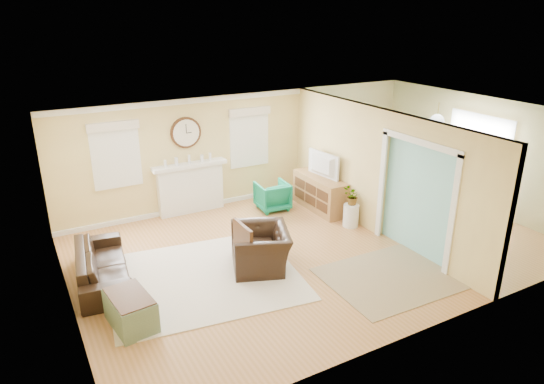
% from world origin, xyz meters
% --- Properties ---
extents(floor, '(9.00, 9.00, 0.00)m').
position_xyz_m(floor, '(0.00, 0.00, 0.00)').
color(floor, '#A8703A').
rests_on(floor, ground).
extents(wall_back, '(9.00, 0.02, 2.60)m').
position_xyz_m(wall_back, '(0.00, 3.00, 1.30)').
color(wall_back, tan).
rests_on(wall_back, ground).
extents(wall_front, '(9.00, 0.02, 2.60)m').
position_xyz_m(wall_front, '(0.00, -3.00, 1.30)').
color(wall_front, tan).
rests_on(wall_front, ground).
extents(wall_left, '(0.02, 6.00, 2.60)m').
position_xyz_m(wall_left, '(-4.50, 0.00, 1.30)').
color(wall_left, tan).
rests_on(wall_left, ground).
extents(wall_right, '(0.02, 6.00, 2.60)m').
position_xyz_m(wall_right, '(4.50, 0.00, 1.30)').
color(wall_right, tan).
rests_on(wall_right, ground).
extents(ceiling, '(9.00, 6.00, 0.02)m').
position_xyz_m(ceiling, '(0.00, 0.00, 2.60)').
color(ceiling, white).
rests_on(ceiling, wall_back).
extents(partition, '(0.17, 6.00, 2.60)m').
position_xyz_m(partition, '(1.51, 0.28, 1.36)').
color(partition, tan).
rests_on(partition, ground).
extents(fireplace, '(1.70, 0.30, 1.17)m').
position_xyz_m(fireplace, '(-1.50, 2.88, 0.60)').
color(fireplace, white).
rests_on(fireplace, ground).
extents(wall_clock, '(0.70, 0.07, 0.70)m').
position_xyz_m(wall_clock, '(-1.50, 2.97, 1.85)').
color(wall_clock, '#4E2B17').
rests_on(wall_clock, wall_back).
extents(window_left, '(1.05, 0.13, 1.42)m').
position_xyz_m(window_left, '(-3.05, 2.95, 1.66)').
color(window_left, white).
rests_on(window_left, wall_back).
extents(window_right, '(1.05, 0.13, 1.42)m').
position_xyz_m(window_right, '(0.05, 2.95, 1.66)').
color(window_right, white).
rests_on(window_right, wall_back).
extents(french_doors, '(0.06, 1.70, 2.20)m').
position_xyz_m(french_doors, '(4.45, 0.00, 1.10)').
color(french_doors, white).
rests_on(french_doors, ground).
extents(pendant, '(0.30, 0.30, 0.55)m').
position_xyz_m(pendant, '(3.00, 0.00, 2.20)').
color(pendant, gold).
rests_on(pendant, ceiling).
extents(rug_cream, '(3.54, 3.18, 0.02)m').
position_xyz_m(rug_cream, '(-2.36, -0.06, 0.01)').
color(rug_cream, beige).
rests_on(rug_cream, floor).
extents(rug_jute, '(2.26, 1.87, 0.01)m').
position_xyz_m(rug_jute, '(0.49, -1.64, 0.01)').
color(rug_jute, '#99845C').
rests_on(rug_jute, floor).
extents(rug_grey, '(2.32, 2.90, 0.01)m').
position_xyz_m(rug_grey, '(2.79, 0.08, 0.01)').
color(rug_grey, slate).
rests_on(rug_grey, floor).
extents(sofa, '(1.05, 2.15, 0.60)m').
position_xyz_m(sofa, '(-3.91, 0.70, 0.30)').
color(sofa, black).
rests_on(sofa, floor).
extents(eames_chair, '(1.33, 1.41, 0.74)m').
position_xyz_m(eames_chair, '(-1.31, -0.20, 0.37)').
color(eames_chair, black).
rests_on(eames_chair, floor).
extents(green_chair, '(0.76, 0.77, 0.65)m').
position_xyz_m(green_chair, '(0.21, 2.10, 0.33)').
color(green_chair, '#186640').
rests_on(green_chair, floor).
extents(trunk, '(0.64, 0.94, 0.51)m').
position_xyz_m(trunk, '(-3.80, -0.81, 0.25)').
color(trunk, gray).
rests_on(trunk, floor).
extents(credenza, '(0.53, 1.56, 0.80)m').
position_xyz_m(credenza, '(1.17, 1.56, 0.40)').
color(credenza, '#AB7947').
rests_on(credenza, floor).
extents(tv, '(0.25, 1.00, 0.57)m').
position_xyz_m(tv, '(1.15, 1.56, 1.09)').
color(tv, black).
rests_on(tv, credenza).
extents(garden_stool, '(0.34, 0.34, 0.49)m').
position_xyz_m(garden_stool, '(1.22, 0.44, 0.25)').
color(garden_stool, white).
rests_on(garden_stool, floor).
extents(potted_plant, '(0.39, 0.35, 0.39)m').
position_xyz_m(potted_plant, '(1.22, 0.44, 0.69)').
color(potted_plant, '#337F33').
rests_on(potted_plant, garden_stool).
extents(dining_table, '(1.49, 2.10, 0.67)m').
position_xyz_m(dining_table, '(2.79, 0.08, 0.33)').
color(dining_table, '#4E2B17').
rests_on(dining_table, floor).
extents(dining_chair_n, '(0.44, 0.44, 0.92)m').
position_xyz_m(dining_chair_n, '(2.89, 1.16, 0.54)').
color(dining_chair_n, slate).
rests_on(dining_chair_n, floor).
extents(dining_chair_s, '(0.49, 0.49, 0.92)m').
position_xyz_m(dining_chair_s, '(2.70, -1.06, 0.54)').
color(dining_chair_s, slate).
rests_on(dining_chair_s, floor).
extents(dining_chair_w, '(0.47, 0.47, 0.88)m').
position_xyz_m(dining_chair_w, '(2.04, 0.00, 0.52)').
color(dining_chair_w, white).
rests_on(dining_chair_w, floor).
extents(dining_chair_e, '(0.50, 0.50, 1.04)m').
position_xyz_m(dining_chair_e, '(3.38, 0.08, 0.61)').
color(dining_chair_e, slate).
rests_on(dining_chair_e, floor).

